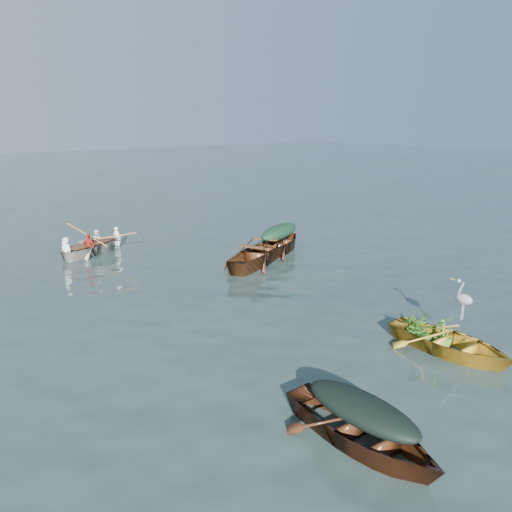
# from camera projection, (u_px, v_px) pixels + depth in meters

# --- Properties ---
(ground) EXTENTS (140.00, 140.00, 0.00)m
(ground) POSITION_uv_depth(u_px,v_px,m) (322.00, 298.00, 14.04)
(ground) COLOR #2D3F3C
(ground) RESTS_ON ground
(yellow_dinghy) EXTENTS (1.62, 3.45, 0.93)m
(yellow_dinghy) POSITION_uv_depth(u_px,v_px,m) (448.00, 353.00, 10.74)
(yellow_dinghy) COLOR orange
(yellow_dinghy) RESTS_ON ground
(dark_covered_boat) EXTENTS (1.45, 3.72, 0.92)m
(dark_covered_boat) POSITION_uv_depth(u_px,v_px,m) (359.00, 445.00, 7.72)
(dark_covered_boat) COLOR #421C0F
(dark_covered_boat) RESTS_ON ground
(green_tarp_boat) EXTENTS (4.81, 3.20, 1.10)m
(green_tarp_boat) POSITION_uv_depth(u_px,v_px,m) (279.00, 253.00, 18.75)
(green_tarp_boat) COLOR #512D12
(green_tarp_boat) RESTS_ON ground
(open_wooden_boat) EXTENTS (5.11, 3.53, 1.19)m
(open_wooden_boat) POSITION_uv_depth(u_px,v_px,m) (259.00, 263.00, 17.35)
(open_wooden_boat) COLOR brown
(open_wooden_boat) RESTS_ON ground
(rowed_boat) EXTENTS (3.88, 2.50, 0.86)m
(rowed_boat) POSITION_uv_depth(u_px,v_px,m) (94.00, 254.00, 18.61)
(rowed_boat) COLOR beige
(rowed_boat) RESTS_ON ground
(dark_tarp_cover) EXTENTS (0.80, 2.05, 0.40)m
(dark_tarp_cover) POSITION_uv_depth(u_px,v_px,m) (362.00, 407.00, 7.55)
(dark_tarp_cover) COLOR black
(dark_tarp_cover) RESTS_ON dark_covered_boat
(green_tarp_cover) EXTENTS (2.65, 1.76, 0.52)m
(green_tarp_cover) POSITION_uv_depth(u_px,v_px,m) (279.00, 232.00, 18.54)
(green_tarp_cover) COLOR black
(green_tarp_cover) RESTS_ON green_tarp_boat
(thwart_benches) EXTENTS (2.62, 1.90, 0.04)m
(thwart_benches) POSITION_uv_depth(u_px,v_px,m) (259.00, 246.00, 17.19)
(thwart_benches) COLOR #4D2C12
(thwart_benches) RESTS_ON open_wooden_boat
(heron) EXTENTS (0.30, 0.41, 0.92)m
(heron) POSITION_uv_depth(u_px,v_px,m) (463.00, 306.00, 10.88)
(heron) COLOR gray
(heron) RESTS_ON yellow_dinghy
(dinghy_weeds) EXTENTS (0.74, 0.93, 0.60)m
(dinghy_weeds) POSITION_uv_depth(u_px,v_px,m) (429.00, 312.00, 10.95)
(dinghy_weeds) COLOR #2B651A
(dinghy_weeds) RESTS_ON yellow_dinghy
(rowers) EXTENTS (2.80, 1.96, 0.76)m
(rowers) POSITION_uv_depth(u_px,v_px,m) (92.00, 232.00, 18.40)
(rowers) COLOR white
(rowers) RESTS_ON rowed_boat
(oars) EXTENTS (1.58, 2.63, 0.06)m
(oars) POSITION_uv_depth(u_px,v_px,m) (93.00, 242.00, 18.49)
(oars) COLOR #9D693B
(oars) RESTS_ON rowed_boat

